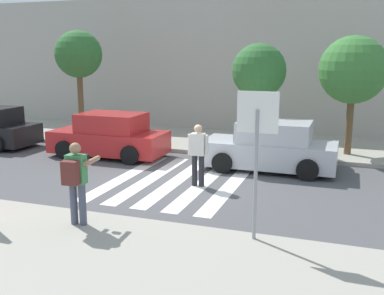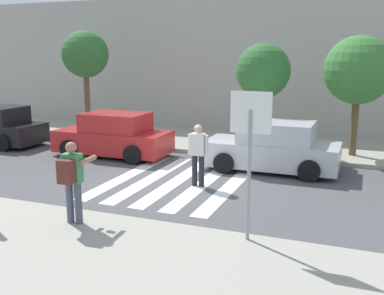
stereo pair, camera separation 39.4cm
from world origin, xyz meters
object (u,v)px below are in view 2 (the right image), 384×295
stop_sign (250,133)px  photographer_with_backpack (72,176)px  parked_car_silver (273,148)px  street_tree_west (85,55)px  pedestrian_crossing (198,152)px  parked_car_red (114,136)px  street_tree_east (358,71)px  street_tree_center (263,72)px

stop_sign → photographer_with_backpack: (-3.57, -0.52, -1.02)m
parked_car_silver → street_tree_west: 9.53m
pedestrian_crossing → parked_car_red: 4.77m
parked_car_red → street_tree_east: (7.97, 2.58, 2.31)m
photographer_with_backpack → pedestrian_crossing: (1.31, 3.86, -0.19)m
pedestrian_crossing → parked_car_silver: bearing=56.8°
stop_sign → street_tree_west: street_tree_west is taller
street_tree_west → street_tree_center: bearing=-4.8°
parked_car_silver → street_tree_west: street_tree_west is taller
photographer_with_backpack → street_tree_center: street_tree_center is taller
pedestrian_crossing → street_tree_east: street_tree_east is taller
pedestrian_crossing → photographer_with_backpack: bearing=-108.7°
parked_car_silver → street_tree_west: size_ratio=0.93×
stop_sign → street_tree_east: bearing=79.2°
stop_sign → street_tree_east: (1.60, 8.33, 0.85)m
pedestrian_crossing → street_tree_west: street_tree_west is taller
street_tree_center → stop_sign: bearing=-79.0°
stop_sign → photographer_with_backpack: 3.75m
photographer_with_backpack → street_tree_west: size_ratio=0.39×
parked_car_red → street_tree_east: size_ratio=1.01×
street_tree_west → street_tree_east: street_tree_west is taller
street_tree_west → street_tree_east: (10.94, -0.24, -0.49)m
stop_sign → street_tree_center: 8.11m
photographer_with_backpack → street_tree_west: (-5.77, 9.09, 2.36)m
parked_car_silver → street_tree_east: 4.15m
pedestrian_crossing → parked_car_silver: size_ratio=0.42×
stop_sign → pedestrian_crossing: stop_sign is taller
pedestrian_crossing → parked_car_silver: pedestrian_crossing is taller
parked_car_red → street_tree_west: size_ratio=0.93×
photographer_with_backpack → parked_car_silver: 6.92m
photographer_with_backpack → street_tree_east: size_ratio=0.42×
stop_sign → street_tree_west: (-9.34, 8.57, 1.33)m
photographer_with_backpack → pedestrian_crossing: size_ratio=1.00×
parked_car_silver → street_tree_west: (-8.66, 2.82, 2.80)m
parked_car_red → street_tree_east: 8.69m
parked_car_silver → street_tree_center: size_ratio=1.07×
street_tree_center → street_tree_east: size_ratio=0.94×
parked_car_red → stop_sign: bearing=-42.1°
street_tree_east → stop_sign: bearing=-100.8°
stop_sign → parked_car_silver: bearing=96.8°
stop_sign → parked_car_silver: size_ratio=0.69×
parked_car_red → street_tree_west: 4.96m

